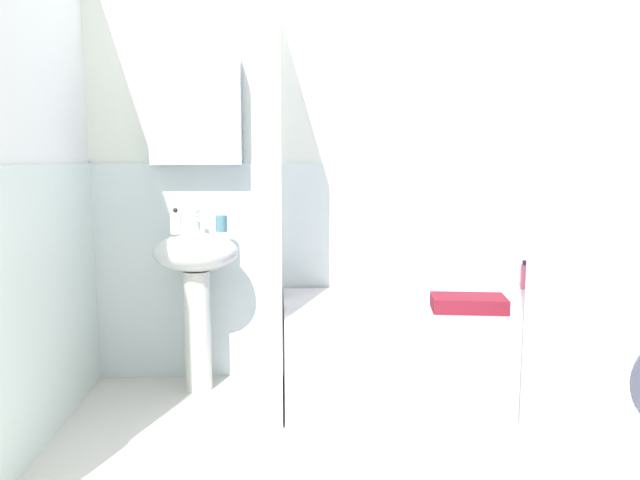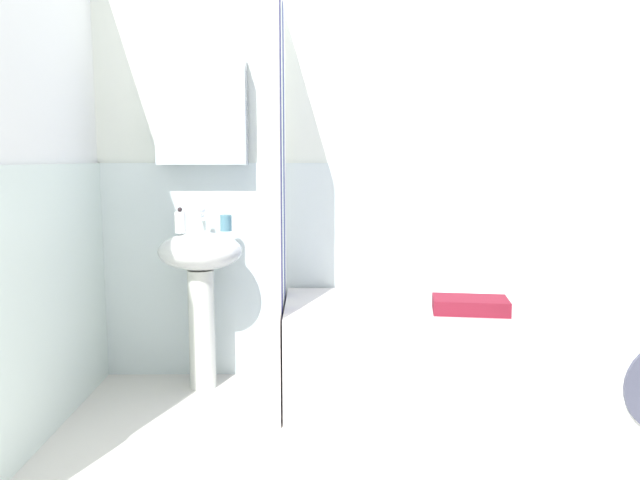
% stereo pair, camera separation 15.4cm
% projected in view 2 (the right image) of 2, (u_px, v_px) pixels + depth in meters
% --- Properties ---
extents(wall_back_tiled, '(3.60, 0.18, 2.40)m').
position_uv_depth(wall_back_tiled, '(368.00, 174.00, 3.49)').
color(wall_back_tiled, white).
rests_on(wall_back_tiled, ground_plane).
extents(wall_left_tiled, '(0.07, 1.81, 2.40)m').
position_uv_depth(wall_left_tiled, '(18.00, 185.00, 2.57)').
color(wall_left_tiled, white).
rests_on(wall_left_tiled, ground_plane).
extents(sink, '(0.44, 0.34, 0.84)m').
position_uv_depth(sink, '(201.00, 275.00, 3.32)').
color(sink, silver).
rests_on(sink, ground_plane).
extents(faucet, '(0.03, 0.12, 0.12)m').
position_uv_depth(faucet, '(202.00, 219.00, 3.36)').
color(faucet, silver).
rests_on(faucet, sink).
extents(soap_dispenser, '(0.06, 0.06, 0.13)m').
position_uv_depth(soap_dispenser, '(180.00, 222.00, 3.26)').
color(soap_dispenser, white).
rests_on(soap_dispenser, sink).
extents(toothbrush_cup, '(0.06, 0.06, 0.09)m').
position_uv_depth(toothbrush_cup, '(226.00, 223.00, 3.35)').
color(toothbrush_cup, teal).
rests_on(toothbrush_cup, sink).
extents(bathtub, '(1.63, 0.72, 0.50)m').
position_uv_depth(bathtub, '(446.00, 350.00, 3.21)').
color(bathtub, silver).
rests_on(bathtub, ground_plane).
extents(shower_curtain, '(0.01, 0.72, 2.00)m').
position_uv_depth(shower_curtain, '(282.00, 204.00, 3.11)').
color(shower_curtain, white).
rests_on(shower_curtain, ground_plane).
extents(shampoo_bottle, '(0.07, 0.07, 0.23)m').
position_uv_depth(shampoo_bottle, '(566.00, 271.00, 3.45)').
color(shampoo_bottle, white).
rests_on(shampoo_bottle, bathtub).
extents(body_wash_bottle, '(0.06, 0.06, 0.22)m').
position_uv_depth(body_wash_bottle, '(546.00, 272.00, 3.44)').
color(body_wash_bottle, '#3453A2').
rests_on(body_wash_bottle, bathtub).
extents(lotion_bottle, '(0.05, 0.05, 0.16)m').
position_uv_depth(lotion_bottle, '(533.00, 278.00, 3.44)').
color(lotion_bottle, '#C54A67').
rests_on(lotion_bottle, bathtub).
extents(towel_folded, '(0.37, 0.26, 0.07)m').
position_uv_depth(towel_folded, '(470.00, 305.00, 2.97)').
color(towel_folded, maroon).
rests_on(towel_folded, bathtub).
extents(washer_dryer_stack, '(0.58, 0.62, 1.74)m').
position_uv_depth(washer_dryer_stack, '(633.00, 256.00, 2.33)').
color(washer_dryer_stack, white).
rests_on(washer_dryer_stack, ground_plane).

